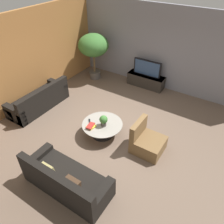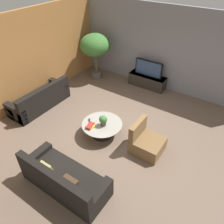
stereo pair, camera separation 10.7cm
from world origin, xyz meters
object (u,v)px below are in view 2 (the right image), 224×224
Objects in this scene: coffee_table at (102,127)px; armchair_wicker at (146,142)px; couch_near_entry at (64,180)px; potted_plant_tabletop at (103,120)px; media_console at (147,81)px; television at (149,68)px; couch_by_wall at (40,100)px; potted_palm_tall at (95,47)px.

coffee_table is 1.36× the size of armchair_wicker.
couch_near_entry is 1.94m from potted_plant_tabletop.
armchair_wicker is (1.51, -3.10, 0.03)m from media_console.
couch_near_entry is (0.53, -5.18, -0.49)m from television.
couch_by_wall is (-2.40, -3.29, -0.49)m from television.
coffee_table is 1.34m from armchair_wicker.
potted_palm_tall reaches higher than armchair_wicker.
television reaches higher than couch_by_wall.
television reaches higher than media_console.
media_console is 4.08m from couch_by_wall.
armchair_wicker reaches higher than couch_near_entry.
media_console is 0.72× the size of couch_near_entry.
couch_by_wall and couch_near_entry have the same top height.
media_console reaches higher than coffee_table.
couch_near_entry is 6.14× the size of potted_plant_tabletop.
media_console is at bearing 94.34° from potted_plant_tabletop.
couch_near_entry is 2.30m from armchair_wicker.
potted_palm_tall reaches higher than television.
potted_palm_tall reaches higher than coffee_table.
media_console is at bearing 143.88° from couch_by_wall.
potted_plant_tabletop is (0.25, -3.29, 0.34)m from media_console.
potted_plant_tabletop is (0.07, -0.03, 0.30)m from coffee_table.
couch_near_entry is at bearing -81.65° from potted_plant_tabletop.
coffee_table is 0.57× the size of couch_near_entry.
coffee_table is at bearing -50.07° from potted_palm_tall.
armchair_wicker is (1.51, -3.10, -0.50)m from television.
potted_plant_tabletop is (-0.28, 1.89, 0.31)m from couch_near_entry.
coffee_table is at bearing -86.89° from television.
potted_plant_tabletop is at bearing -85.66° from television.
armchair_wicker is 2.59× the size of potted_plant_tabletop.
couch_by_wall is at bearing -126.14° from television.
potted_palm_tall is (0.30, 2.75, 1.06)m from couch_by_wall.
couch_by_wall reaches higher than coffee_table.
potted_plant_tabletop is (-1.26, -0.19, 0.32)m from armchair_wicker.
potted_plant_tabletop is at bearing -85.66° from media_console.
potted_plant_tabletop is (0.25, -3.29, -0.18)m from television.
television is 0.52× the size of couch_by_wall.
coffee_table is 0.63× the size of potted_palm_tall.
media_console is 0.53m from television.
television reaches higher than potted_plant_tabletop.
couch_by_wall reaches higher than media_console.
potted_plant_tabletop reaches higher than media_console.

